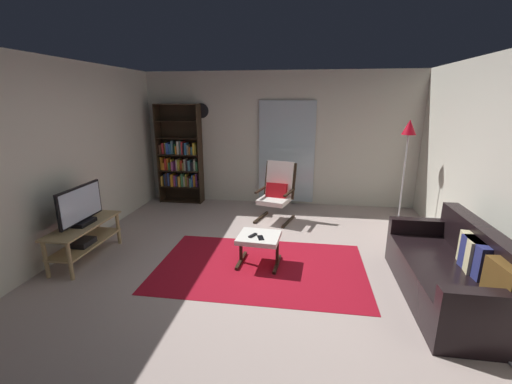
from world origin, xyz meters
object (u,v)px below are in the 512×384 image
(tv_stand, at_px, (84,237))
(wall_clock, at_px, (202,111))
(television, at_px, (81,207))
(bookshelf_near_tv, at_px, (180,160))
(cell_phone, at_px, (261,238))
(leather_sofa, at_px, (454,274))
(floor_lamp_by_shelf, at_px, (408,138))
(ottoman, at_px, (259,240))
(tv_remote, at_px, (253,235))
(lounge_armchair, at_px, (277,190))

(tv_stand, xyz_separation_m, wall_clock, (0.77, 2.88, 1.53))
(television, distance_m, bookshelf_near_tv, 2.74)
(cell_phone, relative_size, wall_clock, 0.48)
(tv_stand, distance_m, leather_sofa, 4.45)
(floor_lamp_by_shelf, relative_size, wall_clock, 6.08)
(television, xyz_separation_m, ottoman, (2.30, 0.19, -0.40))
(television, relative_size, tv_remote, 5.69)
(bookshelf_near_tv, xyz_separation_m, ottoman, (1.98, -2.53, -0.55))
(television, height_order, floor_lamp_by_shelf, floor_lamp_by_shelf)
(ottoman, distance_m, floor_lamp_by_shelf, 3.03)
(cell_phone, bearing_deg, leather_sofa, -28.90)
(lounge_armchair, relative_size, floor_lamp_by_shelf, 0.58)
(television, bearing_deg, floor_lamp_by_shelf, 23.78)
(leather_sofa, height_order, floor_lamp_by_shelf, floor_lamp_by_shelf)
(television, relative_size, bookshelf_near_tv, 0.41)
(tv_stand, xyz_separation_m, cell_phone, (2.33, 0.12, 0.08))
(bookshelf_near_tv, bearing_deg, lounge_armchair, -20.94)
(ottoman, xyz_separation_m, tv_remote, (-0.07, -0.03, 0.08))
(television, relative_size, cell_phone, 5.85)
(television, distance_m, lounge_armchair, 3.07)
(leather_sofa, height_order, ottoman, leather_sofa)
(leather_sofa, bearing_deg, wall_clock, 139.13)
(tv_stand, relative_size, television, 1.40)
(cell_phone, distance_m, floor_lamp_by_shelf, 3.03)
(bookshelf_near_tv, distance_m, lounge_armchair, 2.23)
(bookshelf_near_tv, distance_m, wall_clock, 1.08)
(leather_sofa, xyz_separation_m, tv_remote, (-2.21, 0.46, 0.10))
(bookshelf_near_tv, relative_size, cell_phone, 14.19)
(lounge_armchair, height_order, ottoman, lounge_armchair)
(television, bearing_deg, ottoman, 4.72)
(ottoman, bearing_deg, lounge_armchair, 87.47)
(tv_stand, height_order, cell_phone, tv_stand)
(tv_stand, height_order, floor_lamp_by_shelf, floor_lamp_by_shelf)
(tv_stand, distance_m, tv_remote, 2.23)
(television, distance_m, leather_sofa, 4.47)
(tv_stand, relative_size, wall_clock, 3.96)
(lounge_armchair, bearing_deg, leather_sofa, -47.42)
(tv_remote, bearing_deg, leather_sofa, 16.39)
(bookshelf_near_tv, height_order, cell_phone, bookshelf_near_tv)
(tv_remote, bearing_deg, ottoman, 53.32)
(television, bearing_deg, wall_clock, 74.98)
(lounge_armchair, distance_m, wall_clock, 2.28)
(tv_remote, bearing_deg, floor_lamp_by_shelf, 67.16)
(floor_lamp_by_shelf, bearing_deg, lounge_armchair, -179.08)
(television, bearing_deg, cell_phone, 2.59)
(television, height_order, lounge_armchair, lounge_armchair)
(ottoman, xyz_separation_m, floor_lamp_by_shelf, (2.17, 1.78, 1.14))
(leather_sofa, bearing_deg, tv_stand, 176.20)
(floor_lamp_by_shelf, xyz_separation_m, wall_clock, (-3.70, 0.90, 0.38))
(tv_remote, relative_size, floor_lamp_by_shelf, 0.08)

